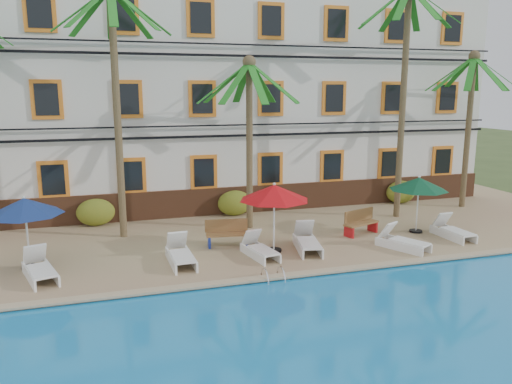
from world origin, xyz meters
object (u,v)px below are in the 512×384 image
object	(u,v)px
umbrella_red	(274,193)
lounger_f	(452,230)
palm_e	(470,108)
bench_right	(360,222)
umbrella_green	(419,184)
pool_ladder	(273,279)
lounger_c	(259,249)
lounger_a	(40,269)
palm_c	(249,118)
umbrella_blue	(25,207)
lounger_d	(307,241)
lounger_b	(181,254)
palm_b	(115,80)
palm_d	(404,73)
bench_left	(228,233)
lounger_e	(402,241)

from	to	relation	value
umbrella_red	lounger_f	world-z (taller)	umbrella_red
lounger_f	palm_e	bearing A→B (deg)	47.55
palm_e	bench_right	world-z (taller)	palm_e
umbrella_green	pool_ladder	size ratio (longest dim) A/B	2.96
umbrella_green	lounger_c	world-z (taller)	umbrella_green
lounger_a	pool_ladder	distance (m)	6.74
lounger_a	lounger_c	world-z (taller)	lounger_a
palm_c	lounger_f	bearing A→B (deg)	-27.61
umbrella_blue	lounger_f	world-z (taller)	umbrella_blue
palm_e	pool_ladder	bearing A→B (deg)	-151.78
palm_c	palm_e	xyz separation A→B (m)	(10.55, 0.60, 0.27)
lounger_a	lounger_f	size ratio (longest dim) A/B	1.11
lounger_a	lounger_d	distance (m)	8.42
lounger_b	lounger_d	bearing A→B (deg)	1.35
lounger_c	lounger_f	size ratio (longest dim) A/B	0.99
lounger_b	lounger_c	xyz separation A→B (m)	(2.56, -0.10, -0.03)
palm_e	umbrella_green	xyz separation A→B (m)	(-4.61, -3.09, -2.70)
palm_c	umbrella_blue	xyz separation A→B (m)	(-7.73, -2.49, -2.37)
palm_c	lounger_d	xyz separation A→B (m)	(1.08, -3.31, -4.00)
palm_c	lounger_f	distance (m)	8.63
palm_e	bench_right	xyz separation A→B (m)	(-6.82, -2.69, -4.10)
palm_b	bench_right	bearing A→B (deg)	-14.71
palm_d	palm_e	distance (m)	4.30
palm_d	palm_b	bearing A→B (deg)	178.52
lounger_d	bench_right	size ratio (longest dim) A/B	1.33
palm_b	umbrella_blue	size ratio (longest dim) A/B	3.98
lounger_a	pool_ladder	xyz separation A→B (m)	(6.42, -2.03, -0.30)
palm_e	lounger_d	bearing A→B (deg)	-157.53
lounger_a	umbrella_red	bearing A→B (deg)	3.10
palm_c	umbrella_blue	size ratio (longest dim) A/B	2.92
umbrella_blue	bench_left	xyz separation A→B (m)	(6.33, 0.43, -1.46)
lounger_b	lounger_f	distance (m)	10.01
umbrella_green	lounger_d	bearing A→B (deg)	-170.34
lounger_c	bench_right	size ratio (longest dim) A/B	1.16
lounger_e	umbrella_blue	bearing A→B (deg)	172.10
palm_b	umbrella_green	distance (m)	11.73
umbrella_blue	bench_right	xyz separation A→B (m)	(11.45, 0.39, -1.46)
palm_e	bench_right	size ratio (longest dim) A/B	4.50
lounger_e	umbrella_red	bearing A→B (deg)	166.64
palm_b	palm_d	bearing A→B (deg)	-1.48
lounger_e	lounger_f	world-z (taller)	same
palm_c	palm_e	world-z (taller)	palm_e
lounger_c	pool_ladder	distance (m)	2.06
palm_c	pool_ladder	world-z (taller)	palm_c
palm_b	bench_right	xyz separation A→B (m)	(8.56, -2.25, -5.22)
lounger_f	pool_ladder	distance (m)	7.94
pool_ladder	palm_e	bearing A→B (deg)	28.22
bench_right	palm_e	bearing A→B (deg)	21.55
lounger_a	lounger_d	size ratio (longest dim) A/B	0.98
lounger_b	lounger_e	size ratio (longest dim) A/B	1.03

